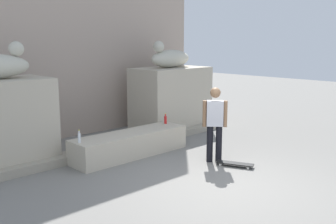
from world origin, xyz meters
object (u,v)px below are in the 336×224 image
statue_reclining_right (170,58)px  skater (215,121)px  bottle_red (165,120)px  skateboard (235,164)px  bottle_clear (79,137)px

statue_reclining_right → skater: 3.52m
bottle_red → skater: bearing=-96.8°
statue_reclining_right → skateboard: size_ratio=2.03×
skateboard → bottle_red: bottle_red is taller
skateboard → bottle_red: (0.16, 2.33, 0.60)m
skater → bottle_red: bearing=131.2°
bottle_red → bottle_clear: bearing=-177.3°
skateboard → bottle_clear: 3.35m
statue_reclining_right → bottle_red: size_ratio=6.31×
bottle_clear → bottle_red: bottle_clear is taller
bottle_clear → skateboard: bearing=-41.9°
bottle_red → skateboard: bearing=-94.0°
bottle_clear → bottle_red: size_ratio=1.05×
statue_reclining_right → skateboard: (-1.44, -3.47, -2.10)m
skater → bottle_red: 1.82m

